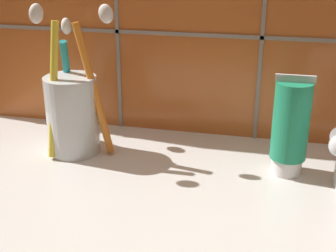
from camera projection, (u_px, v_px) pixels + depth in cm
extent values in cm
cube|color=silver|center=(225.00, 216.00, 48.02)|extent=(76.95, 38.85, 2.00)
cube|color=gray|center=(247.00, 37.00, 59.46)|extent=(86.95, 0.24, 0.50)
cylinder|color=silver|center=(72.00, 115.00, 58.47)|extent=(6.46, 6.46, 9.90)
cylinder|color=orange|center=(94.00, 90.00, 56.59)|extent=(4.42, 1.08, 16.30)
ellipsoid|color=white|center=(106.00, 14.00, 52.82)|extent=(2.17, 1.39, 2.51)
cylinder|color=teal|center=(69.00, 90.00, 60.57)|extent=(2.44, 5.07, 13.87)
ellipsoid|color=white|center=(66.00, 26.00, 59.85)|extent=(1.95, 2.56, 2.60)
cylinder|color=yellow|center=(53.00, 91.00, 55.75)|extent=(2.21, 3.29, 16.48)
ellipsoid|color=white|center=(36.00, 14.00, 51.32)|extent=(2.03, 2.35, 2.42)
cylinder|color=white|center=(286.00, 165.00, 54.48)|extent=(3.50, 3.50, 1.99)
cylinder|color=#1E8C60|center=(291.00, 121.00, 52.41)|extent=(4.12, 4.12, 9.05)
cube|color=silver|center=(296.00, 78.00, 50.56)|extent=(4.32, 0.36, 0.80)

